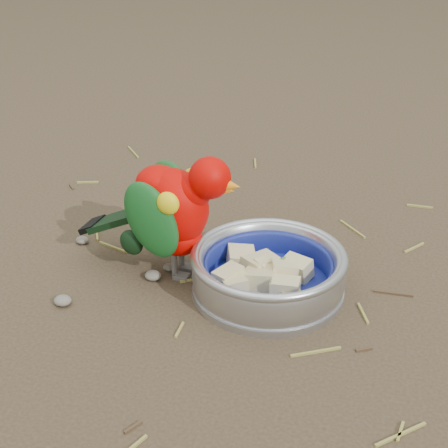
% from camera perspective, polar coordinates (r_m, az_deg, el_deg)
% --- Properties ---
extents(ground, '(60.00, 60.00, 0.00)m').
position_cam_1_polar(ground, '(0.91, 3.92, -6.24)').
color(ground, '#443525').
extents(food_bowl, '(0.20, 0.20, 0.02)m').
position_cam_1_polar(food_bowl, '(0.92, 3.66, -5.30)').
color(food_bowl, '#B2B2BA').
rests_on(food_bowl, ground).
extents(bowl_wall, '(0.20, 0.20, 0.04)m').
position_cam_1_polar(bowl_wall, '(0.90, 3.72, -3.71)').
color(bowl_wall, '#B2B2BA').
rests_on(bowl_wall, food_bowl).
extents(fruit_wedges, '(0.12, 0.12, 0.03)m').
position_cam_1_polar(fruit_wedges, '(0.91, 3.70, -4.09)').
color(fruit_wedges, beige).
rests_on(fruit_wedges, food_bowl).
extents(lory_parrot, '(0.23, 0.13, 0.17)m').
position_cam_1_polar(lory_parrot, '(0.93, -4.20, 0.57)').
color(lory_parrot, '#C70400').
rests_on(lory_parrot, ground).
extents(ground_debris, '(0.90, 0.80, 0.01)m').
position_cam_1_polar(ground_debris, '(0.95, 2.06, -4.60)').
color(ground_debris, olive).
rests_on(ground_debris, ground).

